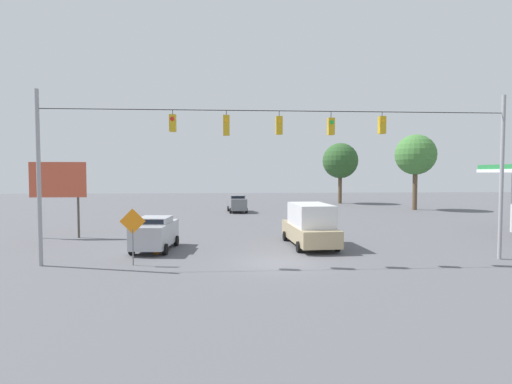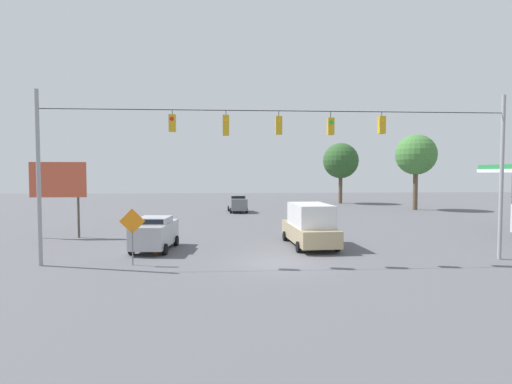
# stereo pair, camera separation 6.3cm
# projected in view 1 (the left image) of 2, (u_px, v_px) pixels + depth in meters

# --- Properties ---
(ground_plane) EXTENTS (140.00, 140.00, 0.00)m
(ground_plane) POSITION_uv_depth(u_px,v_px,m) (279.00, 263.00, 20.32)
(ground_plane) COLOR #56565B
(overhead_signal_span) EXTENTS (23.93, 0.38, 8.69)m
(overhead_signal_span) POSITION_uv_depth(u_px,v_px,m) (279.00, 154.00, 20.26)
(overhead_signal_span) COLOR #939399
(overhead_signal_span) RESTS_ON ground_plane
(sedan_grey_withflow_deep) EXTENTS (2.35, 4.19, 1.98)m
(sedan_grey_withflow_deep) POSITION_uv_depth(u_px,v_px,m) (237.00, 203.00, 46.49)
(sedan_grey_withflow_deep) COLOR slate
(sedan_grey_withflow_deep) RESTS_ON ground_plane
(box_truck_tan_crossing_near) EXTENTS (2.83, 6.27, 2.67)m
(box_truck_tan_crossing_near) POSITION_uv_depth(u_px,v_px,m) (310.00, 225.00, 25.01)
(box_truck_tan_crossing_near) COLOR tan
(box_truck_tan_crossing_near) RESTS_ON ground_plane
(sedan_silver_parked_shoulder) EXTENTS (2.39, 4.51, 1.99)m
(sedan_silver_parked_shoulder) POSITION_uv_depth(u_px,v_px,m) (155.00, 233.00, 23.73)
(sedan_silver_parked_shoulder) COLOR #A8AAB2
(sedan_silver_parked_shoulder) RESTS_ON ground_plane
(traffic_cone_nearest) EXTENTS (0.30, 0.30, 0.59)m
(traffic_cone_nearest) POSITION_uv_depth(u_px,v_px,m) (156.00, 249.00, 22.71)
(traffic_cone_nearest) COLOR orange
(traffic_cone_nearest) RESTS_ON ground_plane
(traffic_cone_second) EXTENTS (0.30, 0.30, 0.59)m
(traffic_cone_second) POSITION_uv_depth(u_px,v_px,m) (161.00, 242.00, 24.71)
(traffic_cone_second) COLOR orange
(traffic_cone_second) RESTS_ON ground_plane
(traffic_cone_third) EXTENTS (0.30, 0.30, 0.59)m
(traffic_cone_third) POSITION_uv_depth(u_px,v_px,m) (165.00, 237.00, 26.82)
(traffic_cone_third) COLOR orange
(traffic_cone_third) RESTS_ON ground_plane
(traffic_cone_fourth) EXTENTS (0.30, 0.30, 0.59)m
(traffic_cone_fourth) POSITION_uv_depth(u_px,v_px,m) (172.00, 232.00, 28.98)
(traffic_cone_fourth) COLOR orange
(traffic_cone_fourth) RESTS_ON ground_plane
(roadside_billboard) EXTENTS (3.89, 0.16, 5.36)m
(roadside_billboard) POSITION_uv_depth(u_px,v_px,m) (58.00, 184.00, 28.01)
(roadside_billboard) COLOR #4C473D
(roadside_billboard) RESTS_ON ground_plane
(work_zone_sign) EXTENTS (1.27, 0.06, 2.84)m
(work_zone_sign) POSITION_uv_depth(u_px,v_px,m) (133.00, 226.00, 19.79)
(work_zone_sign) COLOR slate
(work_zone_sign) RESTS_ON ground_plane
(tree_horizon_left) EXTENTS (5.26, 5.26, 9.03)m
(tree_horizon_left) POSITION_uv_depth(u_px,v_px,m) (340.00, 161.00, 59.53)
(tree_horizon_left) COLOR brown
(tree_horizon_left) RESTS_ON ground_plane
(tree_horizon_right) EXTENTS (4.97, 4.97, 9.32)m
(tree_horizon_right) POSITION_uv_depth(u_px,v_px,m) (416.00, 155.00, 49.18)
(tree_horizon_right) COLOR brown
(tree_horizon_right) RESTS_ON ground_plane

